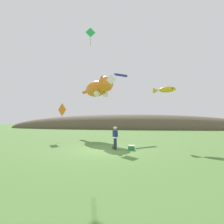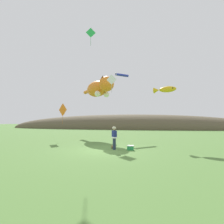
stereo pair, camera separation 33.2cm
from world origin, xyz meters
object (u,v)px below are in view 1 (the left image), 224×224
kite_giant_cat (98,88)px  kite_tube_streamer (121,75)px  kite_spool (113,147)px  picnic_cooler (131,148)px  kite_fish_windsock (165,90)px  kite_diamond_orange (62,110)px  festival_attendant (115,137)px  kite_diamond_green (90,33)px  kite_diamond_white (111,80)px

kite_giant_cat → kite_tube_streamer: 4.64m
kite_spool → kite_giant_cat: kite_giant_cat is taller
picnic_cooler → kite_fish_windsock: (3.17, 4.44, 5.13)m
kite_giant_cat → kite_diamond_orange: kite_giant_cat is taller
festival_attendant → kite_tube_streamer: bearing=93.7°
festival_attendant → kite_giant_cat: size_ratio=0.26×
picnic_cooler → kite_giant_cat: size_ratio=0.07×
kite_giant_cat → kite_fish_windsock: 9.69m
kite_spool → kite_diamond_green: (-3.02, 3.88, 11.52)m
picnic_cooler → kite_diamond_white: size_ratio=0.25×
festival_attendant → kite_diamond_green: bearing=126.6°
kite_fish_windsock → kite_tube_streamer: (-5.23, 7.96, 3.66)m
kite_spool → kite_giant_cat: 11.74m
kite_fish_windsock → kite_diamond_green: size_ratio=1.16×
kite_giant_cat → festival_attendant: bearing=-69.3°
picnic_cooler → kite_diamond_white: bearing=113.7°
festival_attendant → kite_diamond_green: 12.01m
kite_giant_cat → kite_diamond_green: (0.41, -5.33, 5.09)m
kite_diamond_white → picnic_cooler: bearing=-66.3°
kite_spool → kite_diamond_white: size_ratio=0.13×
kite_diamond_white → kite_fish_windsock: bearing=-11.0°
kite_giant_cat → kite_spool: bearing=-69.6°
kite_diamond_orange → kite_tube_streamer: bearing=51.0°
kite_spool → kite_giant_cat: (-3.43, 9.21, 6.43)m
festival_attendant → kite_fish_windsock: 7.67m
festival_attendant → kite_diamond_orange: kite_diamond_orange is taller
kite_spool → kite_diamond_white: 8.41m
kite_diamond_green → kite_diamond_white: kite_diamond_green is taller
festival_attendant → kite_spool: bearing=114.8°
festival_attendant → kite_diamond_white: 8.14m
kite_spool → kite_diamond_orange: bearing=144.4°
picnic_cooler → kite_fish_windsock: bearing=54.5°
picnic_cooler → kite_diamond_orange: 10.00m
kite_spool → kite_tube_streamer: size_ratio=0.14×
kite_diamond_white → kite_diamond_orange: kite_diamond_white is taller
festival_attendant → picnic_cooler: 1.46m
kite_diamond_white → kite_tube_streamer: bearing=86.9°
picnic_cooler → kite_tube_streamer: 15.35m
kite_fish_windsock → kite_diamond_white: kite_diamond_white is taller
kite_diamond_green → kite_tube_streamer: bearing=73.3°
festival_attendant → kite_diamond_orange: 8.83m
festival_attendant → kite_tube_streamer: kite_tube_streamer is taller
kite_spool → kite_diamond_green: bearing=127.9°
kite_giant_cat → kite_fish_windsock: size_ratio=3.01×
kite_tube_streamer → kite_fish_windsock: bearing=-56.7°
kite_fish_windsock → kite_tube_streamer: kite_tube_streamer is taller
kite_tube_streamer → kite_diamond_white: bearing=-93.1°
kite_diamond_orange → kite_diamond_white: bearing=4.6°
kite_tube_streamer → kite_giant_cat: bearing=-135.8°
kite_tube_streamer → kite_diamond_green: kite_diamond_green is taller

